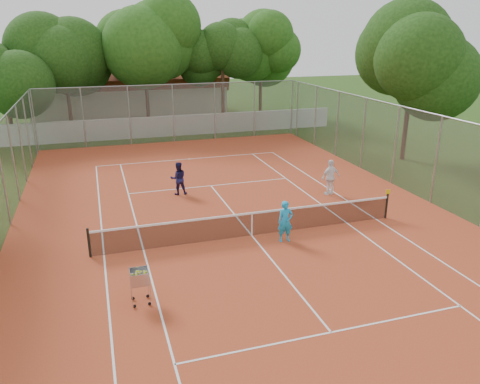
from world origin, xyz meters
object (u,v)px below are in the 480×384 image
object	(u,v)px
player_near	(285,221)
player_far_left	(178,178)
ball_hopper	(140,285)
clubhouse	(129,92)
player_far_right	(330,177)
tennis_net	(252,224)

from	to	relation	value
player_near	player_far_left	size ratio (longest dim) A/B	0.98
ball_hopper	clubhouse	bearing A→B (deg)	71.70
player_far_left	ball_hopper	xyz separation A→B (m)	(-2.78, -9.10, -0.22)
player_far_right	ball_hopper	world-z (taller)	player_far_right
player_far_left	player_far_right	xyz separation A→B (m)	(6.90, -2.21, 0.06)
clubhouse	player_far_right	xyz separation A→B (m)	(7.11, -25.59, -1.32)
tennis_net	clubhouse	xyz separation A→B (m)	(-2.00, 29.00, 1.69)
player_far_right	tennis_net	bearing A→B (deg)	22.51
tennis_net	player_near	size ratio (longest dim) A/B	7.57
player_far_left	ball_hopper	size ratio (longest dim) A/B	1.39
tennis_net	player_far_left	world-z (taller)	player_far_left
clubhouse	player_near	xyz separation A→B (m)	(3.03, -29.82, -1.40)
clubhouse	player_near	world-z (taller)	clubhouse
player_far_left	clubhouse	bearing A→B (deg)	-88.68
player_near	ball_hopper	distance (m)	6.20
player_near	ball_hopper	size ratio (longest dim) A/B	1.37
tennis_net	ball_hopper	bearing A→B (deg)	-142.67
clubhouse	player_far_left	xyz separation A→B (m)	(0.22, -23.38, -1.38)
player_near	player_far_left	bearing A→B (deg)	119.01
player_far_left	player_near	bearing A→B (deg)	114.38
tennis_net	clubhouse	bearing A→B (deg)	93.95
player_near	player_far_left	distance (m)	7.02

